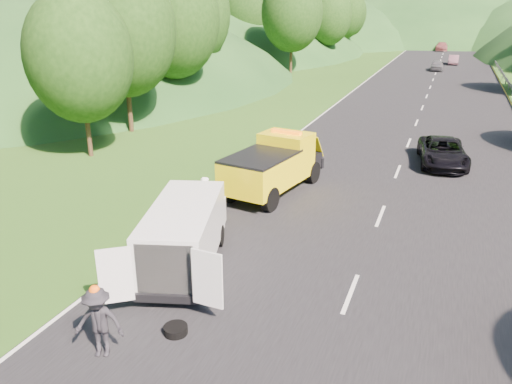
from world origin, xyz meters
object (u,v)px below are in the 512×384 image
at_px(woman, 208,222).
at_px(passing_suv, 441,165).
at_px(suitcase, 153,223).
at_px(worker, 103,355).
at_px(spare_tire, 176,334).
at_px(child, 199,235).
at_px(white_van, 185,232).
at_px(tow_truck, 274,165).

bearing_deg(woman, passing_suv, -44.35).
bearing_deg(suitcase, worker, -67.58).
xyz_separation_m(spare_tire, passing_suv, (5.65, 17.41, 0.00)).
distance_m(child, passing_suv, 14.35).
distance_m(worker, passing_suv, 19.94).
distance_m(white_van, worker, 4.68).
relative_size(worker, passing_suv, 0.36).
height_order(child, worker, worker).
height_order(worker, suitcase, worker).
distance_m(woman, suitcase, 2.08).
bearing_deg(white_van, child, 90.47).
distance_m(child, spare_tire, 5.74).
relative_size(white_van, spare_tire, 10.42).
bearing_deg(spare_tire, worker, -132.09).
distance_m(worker, suitcase, 6.96).
distance_m(tow_truck, passing_suv, 9.70).
height_order(child, passing_suv, passing_suv).
xyz_separation_m(tow_truck, woman, (-1.24, -4.03, -1.24)).
height_order(white_van, spare_tire, white_van).
height_order(woman, spare_tire, woman).
relative_size(worker, spare_tire, 2.91).
bearing_deg(worker, child, 79.81).
bearing_deg(passing_suv, white_van, -124.18).
height_order(tow_truck, child, tow_truck).
distance_m(white_van, child, 2.52).
xyz_separation_m(white_van, child, (-0.67, 2.14, -1.16)).
bearing_deg(child, woman, 120.01).
bearing_deg(tow_truck, woman, -97.37).
height_order(woman, worker, woman).
relative_size(tow_truck, child, 6.82).
relative_size(white_van, worker, 3.58).
height_order(suitcase, passing_suv, passing_suv).
bearing_deg(tow_truck, passing_suv, 55.24).
xyz_separation_m(suitcase, passing_suv, (9.49, 12.30, -0.29)).
distance_m(woman, spare_tire, 6.93).
distance_m(tow_truck, spare_tire, 10.68).
bearing_deg(worker, woman, 80.35).
bearing_deg(tow_truck, child, -91.12).
height_order(child, spare_tire, child).
bearing_deg(passing_suv, spare_tire, -115.63).
relative_size(tow_truck, suitcase, 10.78).
xyz_separation_m(worker, spare_tire, (1.19, 1.32, 0.00)).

